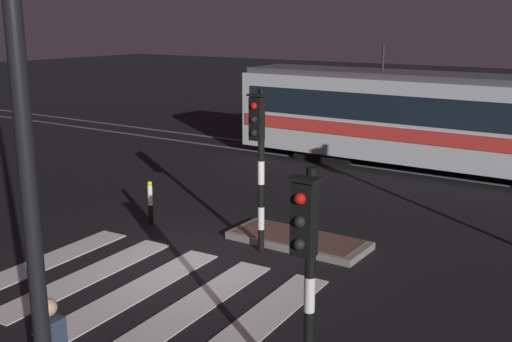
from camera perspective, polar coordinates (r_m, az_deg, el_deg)
ground_plane at (r=13.11m, az=-5.96°, el=-8.50°), size 120.00×120.00×0.00m
rail_near at (r=21.55m, az=11.50°, el=0.23°), size 80.00×0.12×0.03m
rail_far at (r=22.86m, az=12.88°, el=0.92°), size 80.00×0.12×0.03m
crosswalk_zebra at (r=12.04m, az=-10.84°, el=-10.72°), size 6.12×4.67×0.02m
traffic_island at (r=14.16m, az=3.93°, el=-6.36°), size 3.18×1.29×0.18m
traffic_light_corner_near_right at (r=7.59m, az=4.69°, el=-7.93°), size 0.36×0.42×3.25m
traffic_light_median_centre at (r=12.99m, az=0.28°, el=2.21°), size 0.36×0.42×3.56m
tram at (r=21.33m, az=16.69°, el=4.52°), size 14.42×2.58×4.15m
bollard_island_edge at (r=15.51m, az=-9.70°, el=-2.90°), size 0.12×0.12×1.11m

